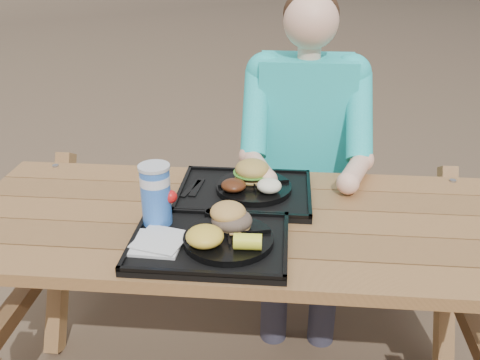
{
  "coord_description": "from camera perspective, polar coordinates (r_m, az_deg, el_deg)",
  "views": [
    {
      "loc": [
        0.14,
        -1.49,
        1.58
      ],
      "look_at": [
        0.0,
        0.0,
        0.88
      ],
      "focal_mm": 40.0,
      "sensor_mm": 36.0,
      "label": 1
    }
  ],
  "objects": [
    {
      "name": "picnic_table",
      "position": [
        1.92,
        -0.0,
        -13.76
      ],
      "size": [
        1.8,
        1.49,
        0.75
      ],
      "primitive_type": null,
      "color": "#999999",
      "rests_on": "ground"
    },
    {
      "name": "tray_near",
      "position": [
        1.56,
        -3.24,
        -6.76
      ],
      "size": [
        0.45,
        0.35,
        0.02
      ],
      "primitive_type": "cube",
      "color": "black",
      "rests_on": "picnic_table"
    },
    {
      "name": "tray_far",
      "position": [
        1.84,
        0.52,
        -1.47
      ],
      "size": [
        0.45,
        0.35,
        0.02
      ],
      "primitive_type": "cube",
      "color": "black",
      "rests_on": "picnic_table"
    },
    {
      "name": "plate_near",
      "position": [
        1.54,
        -1.24,
        -6.33
      ],
      "size": [
        0.26,
        0.26,
        0.02
      ],
      "primitive_type": "cylinder",
      "color": "black",
      "rests_on": "tray_near"
    },
    {
      "name": "plate_far",
      "position": [
        1.83,
        1.48,
        -0.81
      ],
      "size": [
        0.26,
        0.26,
        0.02
      ],
      "primitive_type": "cylinder",
      "color": "black",
      "rests_on": "tray_far"
    },
    {
      "name": "napkin_stack",
      "position": [
        1.54,
        -8.89,
        -6.61
      ],
      "size": [
        0.15,
        0.15,
        0.02
      ],
      "primitive_type": "cube",
      "rotation": [
        0.0,
        0.0,
        -0.04
      ],
      "color": "silver",
      "rests_on": "tray_near"
    },
    {
      "name": "soda_cup",
      "position": [
        1.62,
        -8.96,
        -1.7
      ],
      "size": [
        0.09,
        0.09,
        0.18
      ],
      "primitive_type": "cylinder",
      "color": "blue",
      "rests_on": "tray_near"
    },
    {
      "name": "condiment_bbq",
      "position": [
        1.66,
        -3.02,
        -3.72
      ],
      "size": [
        0.04,
        0.04,
        0.03
      ],
      "primitive_type": "cylinder",
      "color": "#330506",
      "rests_on": "tray_near"
    },
    {
      "name": "condiment_mustard",
      "position": [
        1.64,
        -0.36,
        -3.95
      ],
      "size": [
        0.06,
        0.06,
        0.03
      ],
      "primitive_type": "cylinder",
      "color": "gold",
      "rests_on": "tray_near"
    },
    {
      "name": "sandwich",
      "position": [
        1.55,
        -0.89,
        -3.21
      ],
      "size": [
        0.11,
        0.11,
        0.12
      ],
      "primitive_type": null,
      "color": "#CC9248",
      "rests_on": "plate_near"
    },
    {
      "name": "mac_cheese",
      "position": [
        1.48,
        -3.78,
        -6.02
      ],
      "size": [
        0.11,
        0.11,
        0.05
      ],
      "primitive_type": "ellipsoid",
      "color": "yellow",
      "rests_on": "plate_near"
    },
    {
      "name": "corn_cob",
      "position": [
        1.46,
        0.83,
        -6.59
      ],
      "size": [
        0.08,
        0.08,
        0.05
      ],
      "primitive_type": null,
      "rotation": [
        0.0,
        0.0,
        0.03
      ],
      "color": "#FFFE35",
      "rests_on": "plate_near"
    },
    {
      "name": "cutlery_far",
      "position": [
        1.86,
        -4.62,
        -0.8
      ],
      "size": [
        0.04,
        0.14,
        0.01
      ],
      "primitive_type": "cube",
      "rotation": [
        0.0,
        0.0,
        -0.09
      ],
      "color": "black",
      "rests_on": "tray_far"
    },
    {
      "name": "burger",
      "position": [
        1.85,
        1.31,
        1.61
      ],
      "size": [
        0.12,
        0.12,
        0.11
      ],
      "primitive_type": null,
      "color": "#BB9442",
      "rests_on": "plate_far"
    },
    {
      "name": "baked_beans",
      "position": [
        1.78,
        -0.69,
        -0.57
      ],
      "size": [
        0.08,
        0.08,
        0.04
      ],
      "primitive_type": "ellipsoid",
      "color": "#4F230F",
      "rests_on": "plate_far"
    },
    {
      "name": "potato_salad",
      "position": [
        1.77,
        3.13,
        -0.62
      ],
      "size": [
        0.08,
        0.08,
        0.05
      ],
      "primitive_type": "ellipsoid",
      "color": "white",
      "rests_on": "plate_far"
    },
    {
      "name": "diner",
      "position": [
        2.3,
        6.71,
        0.8
      ],
      "size": [
        0.48,
        0.84,
        1.28
      ],
      "primitive_type": null,
      "color": "#1ABCB8",
      "rests_on": "ground"
    }
  ]
}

